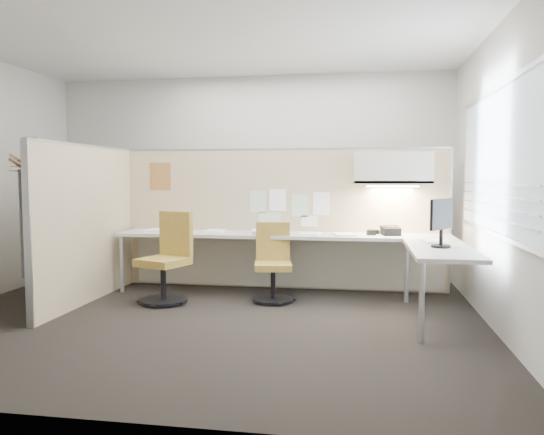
% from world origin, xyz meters
% --- Properties ---
extents(floor, '(5.50, 4.50, 0.01)m').
position_xyz_m(floor, '(0.00, 0.00, -0.01)').
color(floor, black).
rests_on(floor, ground).
extents(ceiling, '(5.50, 4.50, 0.01)m').
position_xyz_m(ceiling, '(0.00, 0.00, 2.80)').
color(ceiling, white).
rests_on(ceiling, wall_back).
extents(wall_back, '(5.50, 0.02, 2.80)m').
position_xyz_m(wall_back, '(0.00, 2.25, 1.40)').
color(wall_back, beige).
rests_on(wall_back, ground).
extents(wall_front, '(5.50, 0.02, 2.80)m').
position_xyz_m(wall_front, '(0.00, -2.25, 1.40)').
color(wall_front, beige).
rests_on(wall_front, ground).
extents(wall_right, '(0.02, 4.50, 2.80)m').
position_xyz_m(wall_right, '(2.75, 0.00, 1.40)').
color(wall_right, beige).
rests_on(wall_right, ground).
extents(window_pane, '(0.01, 2.80, 1.30)m').
position_xyz_m(window_pane, '(2.73, 0.00, 1.55)').
color(window_pane, '#96A0AE').
rests_on(window_pane, wall_right).
extents(partition_back, '(4.10, 0.06, 1.75)m').
position_xyz_m(partition_back, '(0.55, 1.60, 0.88)').
color(partition_back, '#D0B890').
rests_on(partition_back, floor).
extents(partition_left, '(0.06, 2.20, 1.75)m').
position_xyz_m(partition_left, '(-1.50, 0.50, 0.88)').
color(partition_left, '#D0B890').
rests_on(partition_left, floor).
extents(desk, '(4.00, 2.07, 0.73)m').
position_xyz_m(desk, '(0.93, 1.13, 0.60)').
color(desk, beige).
rests_on(desk, floor).
extents(overhead_bin, '(0.90, 0.36, 0.38)m').
position_xyz_m(overhead_bin, '(1.90, 1.39, 1.51)').
color(overhead_bin, beige).
rests_on(overhead_bin, partition_back).
extents(task_light_strip, '(0.60, 0.06, 0.02)m').
position_xyz_m(task_light_strip, '(1.90, 1.39, 1.30)').
color(task_light_strip, '#FFEABF').
rests_on(task_light_strip, overhead_bin).
extents(pinned_papers, '(1.01, 0.00, 0.47)m').
position_xyz_m(pinned_papers, '(0.63, 1.57, 1.03)').
color(pinned_papers, '#8CBF8C').
rests_on(pinned_papers, partition_back).
extents(poster, '(0.28, 0.00, 0.35)m').
position_xyz_m(poster, '(-1.05, 1.57, 1.42)').
color(poster, orange).
rests_on(poster, partition_back).
extents(chair_left, '(0.61, 0.62, 1.00)m').
position_xyz_m(chair_left, '(-0.61, 0.62, 0.47)').
color(chair_left, black).
rests_on(chair_left, floor).
extents(chair_right, '(0.48, 0.49, 0.88)m').
position_xyz_m(chair_right, '(0.56, 0.87, 0.41)').
color(chair_right, black).
rests_on(chair_right, floor).
extents(monitor, '(0.26, 0.39, 0.47)m').
position_xyz_m(monitor, '(2.30, 0.26, 1.00)').
color(monitor, black).
rests_on(monitor, desk).
extents(phone, '(0.25, 0.23, 0.12)m').
position_xyz_m(phone, '(1.88, 1.29, 0.78)').
color(phone, black).
rests_on(phone, desk).
extents(stapler, '(0.14, 0.09, 0.05)m').
position_xyz_m(stapler, '(1.69, 1.42, 0.76)').
color(stapler, black).
rests_on(stapler, desk).
extents(tape_dispenser, '(0.12, 0.09, 0.06)m').
position_xyz_m(tape_dispenser, '(1.66, 1.25, 0.76)').
color(tape_dispenser, black).
rests_on(tape_dispenser, desk).
extents(coat_hook, '(0.18, 0.44, 1.32)m').
position_xyz_m(coat_hook, '(-1.58, -0.50, 1.42)').
color(coat_hook, silver).
rests_on(coat_hook, partition_left).
extents(paper_stack_0, '(0.23, 0.30, 0.03)m').
position_xyz_m(paper_stack_0, '(-0.97, 1.25, 0.75)').
color(paper_stack_0, white).
rests_on(paper_stack_0, desk).
extents(paper_stack_1, '(0.23, 0.30, 0.02)m').
position_xyz_m(paper_stack_1, '(-0.26, 1.33, 0.74)').
color(paper_stack_1, white).
rests_on(paper_stack_1, desk).
extents(paper_stack_2, '(0.28, 0.34, 0.05)m').
position_xyz_m(paper_stack_2, '(0.36, 1.18, 0.75)').
color(paper_stack_2, white).
rests_on(paper_stack_2, desk).
extents(paper_stack_3, '(0.25, 0.32, 0.01)m').
position_xyz_m(paper_stack_3, '(0.94, 1.24, 0.74)').
color(paper_stack_3, white).
rests_on(paper_stack_3, desk).
extents(paper_stack_4, '(0.30, 0.35, 0.02)m').
position_xyz_m(paper_stack_4, '(1.35, 1.20, 0.74)').
color(paper_stack_4, white).
rests_on(paper_stack_4, desk).
extents(paper_stack_5, '(0.27, 0.33, 0.02)m').
position_xyz_m(paper_stack_5, '(2.30, 0.66, 0.74)').
color(paper_stack_5, white).
rests_on(paper_stack_5, desk).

